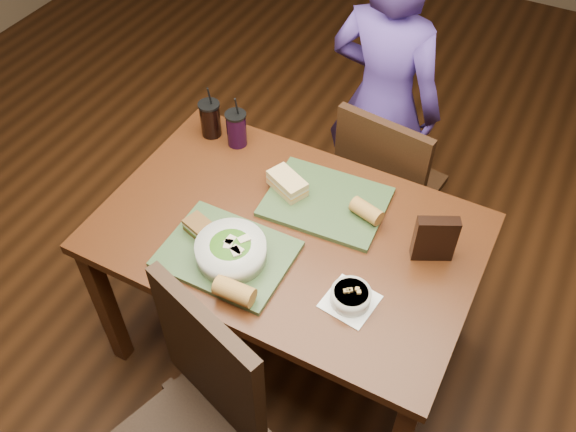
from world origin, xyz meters
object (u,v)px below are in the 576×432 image
object	(u,v)px
chair_near	(197,420)
chip_bag	(435,239)
tray_far	(326,202)
chair_far	(383,185)
soup_bowl	(351,296)
cup_berry	(237,129)
baguette_far	(366,211)
cup_cola	(210,119)
sandwich_near	(200,227)
sandwich_far	(287,183)
dining_table	(288,246)
tray_near	(227,254)
salad_bowl	(231,250)
baguette_near	(234,291)
diner	(383,104)

from	to	relation	value
chair_near	chip_bag	bearing A→B (deg)	60.62
chip_bag	tray_far	bearing A→B (deg)	145.65
chair_far	chip_bag	distance (m)	0.67
soup_bowl	cup_berry	size ratio (longest dim) A/B	0.76
tray_far	chair_near	bearing A→B (deg)	-91.85
baguette_far	cup_cola	size ratio (longest dim) A/B	0.49
chair_far	baguette_far	size ratio (longest dim) A/B	8.05
cup_cola	sandwich_near	bearing A→B (deg)	-61.49
sandwich_near	sandwich_far	size ratio (longest dim) A/B	0.69
dining_table	soup_bowl	distance (m)	0.38
chair_near	chair_far	size ratio (longest dim) A/B	1.10
tray_near	tray_far	size ratio (longest dim) A/B	1.00
salad_bowl	soup_bowl	distance (m)	0.41
tray_far	baguette_near	xyz separation A→B (m)	(-0.07, -0.51, 0.04)
tray_near	cup_berry	size ratio (longest dim) A/B	1.87
diner	tray_near	size ratio (longest dim) A/B	3.42
baguette_far	chip_bag	bearing A→B (deg)	-10.71
tray_far	sandwich_far	bearing A→B (deg)	-173.99
soup_bowl	chip_bag	bearing A→B (deg)	61.07
sandwich_far	cup_cola	xyz separation A→B (m)	(-0.42, 0.15, 0.03)
salad_bowl	chair_far	bearing A→B (deg)	73.26
sandwich_far	cup_berry	world-z (taller)	cup_berry
diner	baguette_near	bearing A→B (deg)	94.15
dining_table	baguette_far	bearing A→B (deg)	37.21
chair_far	soup_bowl	distance (m)	0.84
chair_near	baguette_near	size ratio (longest dim) A/B	7.88
tray_near	cup_cola	size ratio (longest dim) A/B	1.82
cup_cola	chip_bag	size ratio (longest dim) A/B	1.30
dining_table	cup_berry	distance (m)	0.52
chair_near	diner	world-z (taller)	diner
diner	baguette_far	xyz separation A→B (m)	(0.20, -0.69, 0.08)
chair_near	baguette_far	world-z (taller)	chair_near
salad_bowl	baguette_far	size ratio (longest dim) A/B	2.04
sandwich_near	baguette_near	distance (m)	0.30
diner	soup_bowl	xyz separation A→B (m)	(0.30, -1.03, 0.06)
chair_near	chair_far	bearing A→B (deg)	85.10
sandwich_near	chip_bag	xyz separation A→B (m)	(0.73, 0.28, 0.05)
cup_berry	chip_bag	bearing A→B (deg)	-12.48
sandwich_near	cup_cola	world-z (taller)	cup_cola
tray_near	diner	bearing A→B (deg)	82.45
tray_far	sandwich_near	bearing A→B (deg)	-133.11
salad_bowl	soup_bowl	bearing A→B (deg)	4.65
soup_bowl	sandwich_near	size ratio (longest dim) A/B	1.48
diner	chip_bag	world-z (taller)	diner
chair_far	salad_bowl	size ratio (longest dim) A/B	3.95
chair_near	diner	distance (m)	1.52
dining_table	chip_bag	size ratio (longest dim) A/B	7.35
baguette_far	sandwich_near	bearing A→B (deg)	-145.07
salad_bowl	baguette_far	bearing A→B (deg)	49.60
cup_berry	baguette_near	bearing A→B (deg)	-59.54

